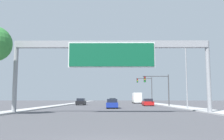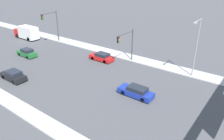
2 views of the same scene
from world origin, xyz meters
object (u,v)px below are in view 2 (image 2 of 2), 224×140
(car_far_left, at_px, (136,92))
(traffic_light_near_intersection, at_px, (127,42))
(car_mid_left, at_px, (102,57))
(street_lamp_right, at_px, (196,44))
(truck_box_primary, at_px, (27,32))
(car_far_right, at_px, (13,76))
(car_mid_right, at_px, (27,53))
(traffic_light_mid_block, at_px, (53,22))

(car_far_left, height_order, traffic_light_near_intersection, traffic_light_near_intersection)
(car_mid_left, height_order, street_lamp_right, street_lamp_right)
(car_far_left, relative_size, truck_box_primary, 0.66)
(car_far_right, distance_m, car_mid_right, 10.05)
(car_far_right, bearing_deg, car_mid_left, -21.61)
(traffic_light_near_intersection, height_order, traffic_light_mid_block, traffic_light_mid_block)
(car_mid_right, relative_size, traffic_light_mid_block, 0.60)
(traffic_light_mid_block, height_order, street_lamp_right, street_lamp_right)
(truck_box_primary, bearing_deg, car_far_right, -128.44)
(car_far_left, xyz_separation_m, truck_box_primary, (7.00, 34.76, 0.90))
(car_far_left, relative_size, traffic_light_mid_block, 0.68)
(car_far_right, height_order, traffic_light_near_intersection, traffic_light_near_intersection)
(traffic_light_mid_block, bearing_deg, car_far_right, -147.86)
(car_mid_left, xyz_separation_m, truck_box_primary, (-0.00, 23.19, 0.89))
(car_far_right, xyz_separation_m, street_lamp_right, (17.02, -20.90, 4.59))
(car_far_left, height_order, street_lamp_right, street_lamp_right)
(car_mid_left, relative_size, car_mid_right, 1.08)
(car_far_right, distance_m, traffic_light_near_intersection, 18.84)
(car_mid_left, relative_size, car_far_left, 0.96)
(traffic_light_near_intersection, bearing_deg, car_far_left, -140.35)
(car_far_right, distance_m, car_mid_left, 15.06)
(car_far_left, bearing_deg, car_far_right, 112.24)
(car_far_right, xyz_separation_m, car_far_left, (7.00, -17.11, -0.03))
(car_mid_right, xyz_separation_m, traffic_light_near_intersection, (8.67, -17.14, 3.26))
(traffic_light_mid_block, bearing_deg, car_mid_left, -97.39)
(truck_box_primary, bearing_deg, car_mid_right, -123.86)
(car_mid_left, distance_m, traffic_light_near_intersection, 5.73)
(car_far_right, relative_size, traffic_light_near_intersection, 0.76)
(truck_box_primary, distance_m, traffic_light_mid_block, 8.42)
(car_far_right, relative_size, traffic_light_mid_block, 0.63)
(car_mid_right, distance_m, truck_box_primary, 12.59)
(car_mid_right, bearing_deg, car_mid_left, -61.24)
(car_mid_right, height_order, traffic_light_near_intersection, traffic_light_near_intersection)
(car_mid_right, xyz_separation_m, truck_box_primary, (7.00, 10.43, 0.85))
(car_far_left, bearing_deg, traffic_light_mid_block, 71.63)
(truck_box_primary, height_order, traffic_light_mid_block, traffic_light_mid_block)
(car_far_right, height_order, car_far_left, car_far_right)
(car_mid_right, relative_size, truck_box_primary, 0.59)
(traffic_light_near_intersection, height_order, street_lamp_right, street_lamp_right)
(car_far_left, xyz_separation_m, traffic_light_mid_block, (9.03, 27.18, 3.98))
(car_far_right, distance_m, car_far_left, 18.49)
(traffic_light_mid_block, bearing_deg, car_mid_right, -162.41)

